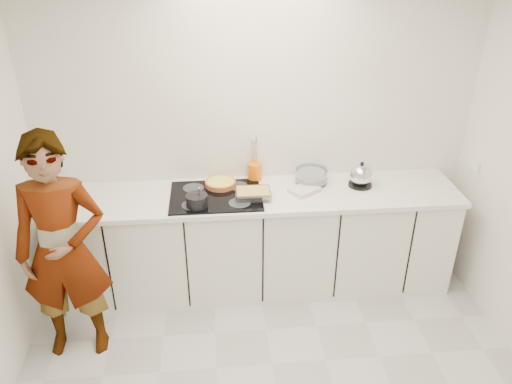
{
  "coord_description": "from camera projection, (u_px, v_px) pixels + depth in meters",
  "views": [
    {
      "loc": [
        -0.35,
        -2.22,
        2.81
      ],
      "look_at": [
        -0.05,
        1.05,
        1.05
      ],
      "focal_mm": 35.0,
      "sensor_mm": 36.0,
      "label": 1
    }
  ],
  "objects": [
    {
      "name": "hob",
      "position": [
        216.0,
        196.0,
        3.95
      ],
      "size": [
        0.72,
        0.54,
        0.01
      ],
      "primitive_type": "cube",
      "color": "black",
      "rests_on": "countertop"
    },
    {
      "name": "mixing_bowl",
      "position": [
        311.0,
        177.0,
        4.14
      ],
      "size": [
        0.3,
        0.3,
        0.12
      ],
      "color": "silver",
      "rests_on": "countertop"
    },
    {
      "name": "tea_towel",
      "position": [
        304.0,
        190.0,
        4.01
      ],
      "size": [
        0.28,
        0.26,
        0.04
      ],
      "primitive_type": "cube",
      "rotation": [
        0.0,
        0.0,
        0.59
      ],
      "color": "white",
      "rests_on": "countertop"
    },
    {
      "name": "kettle",
      "position": [
        361.0,
        176.0,
        4.07
      ],
      "size": [
        0.23,
        0.23,
        0.22
      ],
      "color": "black",
      "rests_on": "countertop"
    },
    {
      "name": "cook",
      "position": [
        63.0,
        251.0,
        3.39
      ],
      "size": [
        0.64,
        0.43,
        1.71
      ],
      "primitive_type": "imported",
      "rotation": [
        0.0,
        0.0,
        0.03
      ],
      "color": "white",
      "rests_on": "floor"
    },
    {
      "name": "saucepan",
      "position": [
        197.0,
        200.0,
        3.77
      ],
      "size": [
        0.18,
        0.18,
        0.16
      ],
      "color": "black",
      "rests_on": "hob"
    },
    {
      "name": "countertop",
      "position": [
        260.0,
        196.0,
        4.01
      ],
      "size": [
        3.24,
        0.64,
        0.04
      ],
      "primitive_type": "cube",
      "color": "white",
      "rests_on": "base_cabinets"
    },
    {
      "name": "tart_dish",
      "position": [
        220.0,
        183.0,
        4.08
      ],
      "size": [
        0.31,
        0.31,
        0.04
      ],
      "color": "#BE582F",
      "rests_on": "hob"
    },
    {
      "name": "baking_dish",
      "position": [
        253.0,
        193.0,
        3.91
      ],
      "size": [
        0.28,
        0.21,
        0.05
      ],
      "color": "silver",
      "rests_on": "hob"
    },
    {
      "name": "wall_back",
      "position": [
        256.0,
        134.0,
        4.09
      ],
      "size": [
        3.6,
        0.0,
        2.6
      ],
      "primitive_type": "cube",
      "color": "white",
      "rests_on": "ground"
    },
    {
      "name": "utensil_crock",
      "position": [
        255.0,
        171.0,
        4.19
      ],
      "size": [
        0.14,
        0.14,
        0.15
      ],
      "primitive_type": "cylinder",
      "rotation": [
        0.0,
        0.0,
        0.18
      ],
      "color": "orange",
      "rests_on": "countertop"
    },
    {
      "name": "base_cabinets",
      "position": [
        259.0,
        243.0,
        4.22
      ],
      "size": [
        3.2,
        0.58,
        0.87
      ],
      "primitive_type": "cube",
      "color": "white",
      "rests_on": "floor"
    }
  ]
}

